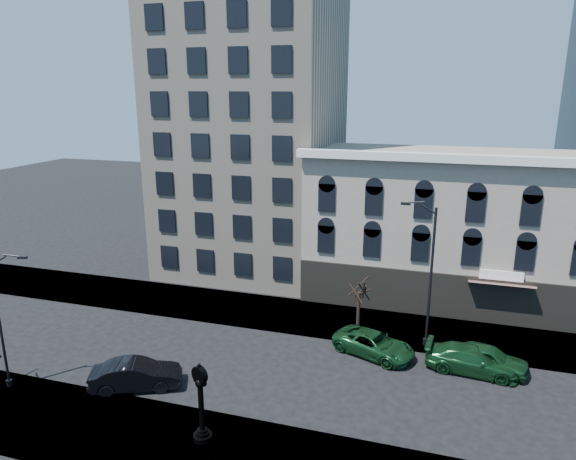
% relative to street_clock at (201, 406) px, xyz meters
% --- Properties ---
extents(ground, '(160.00, 160.00, 0.00)m').
position_rel_street_clock_xyz_m(ground, '(-0.98, 7.22, -2.01)').
color(ground, black).
rests_on(ground, ground).
extents(sidewalk_far, '(160.00, 6.00, 0.12)m').
position_rel_street_clock_xyz_m(sidewalk_far, '(-0.98, 15.22, -1.95)').
color(sidewalk_far, gray).
rests_on(sidewalk_far, ground).
extents(sidewalk_near, '(160.00, 6.00, 0.12)m').
position_rel_street_clock_xyz_m(sidewalk_near, '(-0.98, -0.78, -1.95)').
color(sidewalk_near, gray).
rests_on(sidewalk_near, ground).
extents(cream_tower, '(15.90, 15.40, 42.50)m').
position_rel_street_clock_xyz_m(cream_tower, '(-7.09, 26.11, 17.31)').
color(cream_tower, '#C0B09B').
rests_on(cream_tower, ground).
extents(victorian_row, '(22.60, 11.19, 12.50)m').
position_rel_street_clock_xyz_m(victorian_row, '(11.02, 23.12, 3.99)').
color(victorian_row, gray).
rests_on(victorian_row, ground).
extents(street_clock, '(0.95, 0.95, 4.18)m').
position_rel_street_clock_xyz_m(street_clock, '(0.00, 0.00, 0.00)').
color(street_clock, black).
rests_on(street_clock, sidewalk_near).
extents(street_lamp_near, '(2.11, 0.70, 8.27)m').
position_rel_street_clock_xyz_m(street_lamp_near, '(-12.35, 1.16, 4.35)').
color(street_lamp_near, black).
rests_on(street_lamp_near, sidewalk_near).
extents(street_lamp_far, '(2.62, 0.51, 10.10)m').
position_rel_street_clock_xyz_m(street_lamp_far, '(9.45, 13.17, 5.74)').
color(street_lamp_far, black).
rests_on(street_lamp_far, sidewalk_far).
extents(bare_tree_far, '(2.67, 2.67, 4.59)m').
position_rel_street_clock_xyz_m(bare_tree_far, '(5.38, 14.22, 1.57)').
color(bare_tree_far, black).
rests_on(bare_tree_far, sidewalk_far).
extents(car_near_b, '(5.45, 3.81, 1.70)m').
position_rel_street_clock_xyz_m(car_near_b, '(-5.77, 3.14, -1.16)').
color(car_near_b, black).
rests_on(car_near_b, ground).
extents(car_far_a, '(5.93, 4.29, 1.50)m').
position_rel_street_clock_xyz_m(car_far_a, '(6.95, 11.07, -1.26)').
color(car_far_a, '#143F1E').
rests_on(car_far_a, ground).
extents(car_far_b, '(5.72, 2.72, 1.61)m').
position_rel_street_clock_xyz_m(car_far_b, '(13.00, 10.71, -1.20)').
color(car_far_b, '#143F1E').
rests_on(car_far_b, ground).
extents(car_far_c, '(5.16, 2.89, 1.66)m').
position_rel_street_clock_xyz_m(car_far_c, '(13.92, 11.15, -1.18)').
color(car_far_c, '#143F1E').
rests_on(car_far_c, ground).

